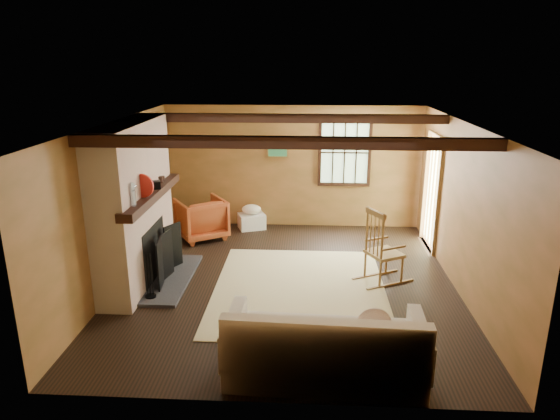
# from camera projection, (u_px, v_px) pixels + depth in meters

# --- Properties ---
(ground) EXTENTS (5.50, 5.50, 0.00)m
(ground) POSITION_uv_depth(u_px,v_px,m) (287.00, 283.00, 7.54)
(ground) COLOR black
(ground) RESTS_ON ground
(room_envelope) EXTENTS (5.02, 5.52, 2.44)m
(room_envelope) POSITION_uv_depth(u_px,v_px,m) (303.00, 174.00, 7.30)
(room_envelope) COLOR #A7683B
(room_envelope) RESTS_ON ground
(fireplace) EXTENTS (1.02, 2.30, 2.40)m
(fireplace) POSITION_uv_depth(u_px,v_px,m) (136.00, 211.00, 7.34)
(fireplace) COLOR #9C4B3C
(fireplace) RESTS_ON ground
(rug) EXTENTS (2.50, 3.00, 0.01)m
(rug) POSITION_uv_depth(u_px,v_px,m) (300.00, 289.00, 7.34)
(rug) COLOR #C8BD85
(rug) RESTS_ON ground
(rocking_chair) EXTENTS (0.94, 0.77, 1.15)m
(rocking_chair) POSITION_uv_depth(u_px,v_px,m) (382.00, 251.00, 7.47)
(rocking_chair) COLOR tan
(rocking_chair) RESTS_ON ground
(sofa) EXTENTS (2.14, 1.02, 0.85)m
(sofa) POSITION_uv_depth(u_px,v_px,m) (325.00, 351.00, 5.24)
(sofa) COLOR white
(sofa) RESTS_ON ground
(firewood_pile) EXTENTS (0.72, 0.13, 0.26)m
(firewood_pile) POSITION_uv_depth(u_px,v_px,m) (195.00, 219.00, 10.10)
(firewood_pile) COLOR brown
(firewood_pile) RESTS_ON ground
(laundry_basket) EXTENTS (0.60, 0.53, 0.30)m
(laundry_basket) POSITION_uv_depth(u_px,v_px,m) (252.00, 221.00, 9.91)
(laundry_basket) COLOR white
(laundry_basket) RESTS_ON ground
(basket_pillow) EXTENTS (0.38, 0.31, 0.19)m
(basket_pillow) POSITION_uv_depth(u_px,v_px,m) (251.00, 209.00, 9.84)
(basket_pillow) COLOR white
(basket_pillow) RESTS_ON laundry_basket
(armchair) EXTENTS (1.14, 1.15, 0.77)m
(armchair) POSITION_uv_depth(u_px,v_px,m) (201.00, 218.00, 9.33)
(armchair) COLOR #BF6026
(armchair) RESTS_ON ground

